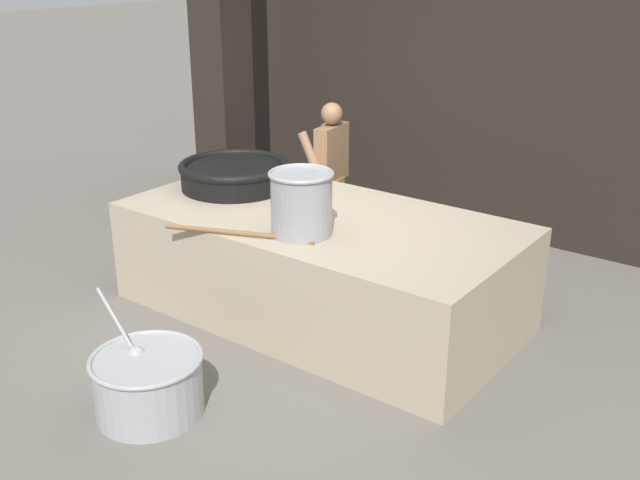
% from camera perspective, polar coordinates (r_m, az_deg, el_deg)
% --- Properties ---
extents(ground_plane, '(60.00, 60.00, 0.00)m').
position_cam_1_polar(ground_plane, '(6.38, 0.00, -5.43)').
color(ground_plane, '#666059').
extents(back_wall, '(7.30, 0.24, 4.34)m').
position_cam_1_polar(back_wall, '(8.05, 12.05, 15.92)').
color(back_wall, black).
rests_on(back_wall, ground_plane).
extents(support_pillar, '(0.47, 0.47, 4.34)m').
position_cam_1_polar(support_pillar, '(8.30, -7.65, 16.35)').
color(support_pillar, black).
rests_on(support_pillar, ground_plane).
extents(hearth_platform, '(3.23, 1.66, 0.87)m').
position_cam_1_polar(hearth_platform, '(6.20, 0.00, -1.86)').
color(hearth_platform, tan).
rests_on(hearth_platform, ground_plane).
extents(giant_wok_near, '(0.99, 0.99, 0.24)m').
position_cam_1_polar(giant_wok_near, '(6.75, -6.55, 5.06)').
color(giant_wok_near, black).
rests_on(giant_wok_near, hearth_platform).
extents(stock_pot, '(0.49, 0.49, 0.49)m').
position_cam_1_polar(stock_pot, '(5.56, -1.43, 2.90)').
color(stock_pot, gray).
rests_on(stock_pot, hearth_platform).
extents(stirring_paddle, '(1.13, 0.51, 0.04)m').
position_cam_1_polar(stirring_paddle, '(5.62, -5.63, 0.46)').
color(stirring_paddle, brown).
rests_on(stirring_paddle, hearth_platform).
extents(cook, '(0.38, 0.58, 1.51)m').
position_cam_1_polar(cook, '(7.36, 0.82, 5.14)').
color(cook, '#8C6647').
rests_on(cook, ground_plane).
extents(prep_bowl_vegetables, '(0.96, 0.75, 0.71)m').
position_cam_1_polar(prep_bowl_vegetables, '(5.12, -12.98, -10.46)').
color(prep_bowl_vegetables, '#9E9EA3').
rests_on(prep_bowl_vegetables, ground_plane).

